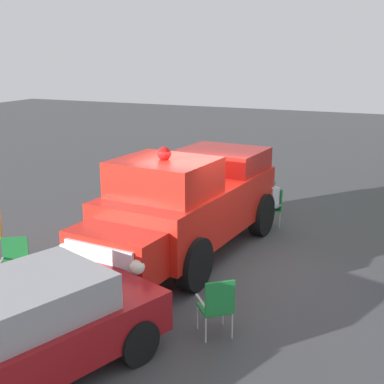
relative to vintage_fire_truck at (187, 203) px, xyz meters
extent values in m
plane|color=#424244|center=(-0.61, 0.16, -1.20)|extent=(60.00, 60.00, 0.00)
cylinder|color=black|center=(-0.85, 1.60, -0.68)|extent=(0.42, 1.07, 1.04)
cylinder|color=black|center=(1.14, 1.42, -0.68)|extent=(0.42, 1.07, 1.04)
cylinder|color=black|center=(-1.18, -1.88, -0.68)|extent=(0.42, 1.07, 1.04)
cylinder|color=black|center=(0.81, -2.07, -0.68)|extent=(0.42, 1.07, 1.04)
cube|color=red|center=(-0.02, -0.23, -0.15)|extent=(2.55, 5.07, 1.10)
cube|color=red|center=(0.24, 2.60, -0.28)|extent=(1.84, 1.06, 0.84)
cube|color=red|center=(0.09, 0.91, 0.75)|extent=(2.05, 1.87, 0.76)
cube|color=#B21914|center=(-0.17, -1.78, 0.60)|extent=(2.11, 1.87, 0.60)
cube|color=silver|center=(0.28, 3.05, -0.28)|extent=(1.44, 0.25, 0.64)
cube|color=silver|center=(0.29, 3.15, -0.70)|extent=(2.25, 0.41, 0.24)
sphere|color=white|center=(-0.49, 3.13, -0.20)|extent=(0.28, 0.28, 0.26)
sphere|color=white|center=(1.06, 2.98, -0.20)|extent=(0.28, 0.28, 0.26)
sphere|color=red|center=(0.09, 0.91, 1.25)|extent=(0.30, 0.30, 0.28)
cylinder|color=black|center=(-1.05, 4.17, -0.86)|extent=(0.48, 0.73, 0.68)
cylinder|color=black|center=(0.49, 3.61, -0.86)|extent=(0.48, 0.73, 0.68)
cube|color=maroon|center=(0.22, 5.25, -0.58)|extent=(3.13, 4.56, 0.64)
cube|color=#99999E|center=(0.11, 4.97, -0.02)|extent=(2.12, 2.32, 0.56)
cylinder|color=#B7BABF|center=(-1.22, -2.18, -0.98)|extent=(0.04, 0.04, 0.44)
cylinder|color=#B7BABF|center=(-0.87, -2.45, -0.98)|extent=(0.04, 0.04, 0.44)
cylinder|color=#B7BABF|center=(-1.49, -2.53, -0.98)|extent=(0.04, 0.04, 0.44)
cylinder|color=#B7BABF|center=(-1.14, -2.80, -0.98)|extent=(0.04, 0.04, 0.44)
cube|color=#1E7F38|center=(-1.18, -2.49, -0.74)|extent=(0.67, 0.67, 0.04)
cube|color=#1E7F38|center=(-1.33, -2.68, -0.46)|extent=(0.40, 0.33, 0.56)
cube|color=#B7BABF|center=(-1.37, -2.34, -0.58)|extent=(0.30, 0.37, 0.03)
cube|color=#B7BABF|center=(-0.99, -2.64, -0.58)|extent=(0.30, 0.37, 0.03)
cylinder|color=#B7BABF|center=(-1.49, 2.94, -0.98)|extent=(0.04, 0.04, 0.44)
cylinder|color=#B7BABF|center=(-1.83, 2.66, -0.98)|extent=(0.04, 0.04, 0.44)
cylinder|color=#B7BABF|center=(-1.78, 3.28, -0.98)|extent=(0.04, 0.04, 0.44)
cylinder|color=#B7BABF|center=(-2.11, 3.00, -0.98)|extent=(0.04, 0.04, 0.44)
cube|color=#1E7F38|center=(-1.80, 2.97, -0.74)|extent=(0.68, 0.68, 0.04)
cube|color=#1E7F38|center=(-1.96, 3.15, -0.46)|extent=(0.39, 0.34, 0.56)
cube|color=#B7BABF|center=(-1.62, 3.12, -0.58)|extent=(0.31, 0.36, 0.03)
cube|color=#B7BABF|center=(-1.99, 2.82, -0.58)|extent=(0.31, 0.36, 0.03)
cylinder|color=#B7BABF|center=(1.88, 3.14, -0.98)|extent=(0.04, 0.04, 0.44)
cylinder|color=#B7BABF|center=(2.26, 3.37, -0.98)|extent=(0.04, 0.04, 0.44)
cylinder|color=#B7BABF|center=(2.11, 2.77, -0.98)|extent=(0.04, 0.04, 0.44)
cylinder|color=#B7BABF|center=(2.49, 2.99, -0.98)|extent=(0.04, 0.04, 0.44)
cube|color=#1E7F38|center=(2.19, 3.07, -0.74)|extent=(0.66, 0.66, 0.04)
cube|color=#1E7F38|center=(2.31, 2.86, -0.46)|extent=(0.43, 0.28, 0.56)
cube|color=#B7BABF|center=(1.98, 2.95, -0.58)|extent=(0.26, 0.40, 0.03)
cube|color=#B7BABF|center=(2.39, 3.19, -0.58)|extent=(0.26, 0.40, 0.03)
cylinder|color=#383842|center=(-1.09, -2.22, -0.97)|extent=(0.18, 0.18, 0.45)
cylinder|color=#383842|center=(-0.93, -2.34, -0.97)|extent=(0.18, 0.18, 0.45)
cube|color=#383842|center=(-1.19, -2.34, -0.69)|extent=(0.39, 0.44, 0.13)
cube|color=#383842|center=(-1.03, -2.47, -0.69)|extent=(0.39, 0.44, 0.13)
cube|color=silver|center=(-1.23, -2.56, -0.39)|extent=(0.45, 0.42, 0.54)
sphere|color=brown|center=(-1.22, -2.55, -0.02)|extent=(0.31, 0.31, 0.22)
camera|label=1|loc=(-4.45, 10.01, 3.23)|focal=48.58mm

